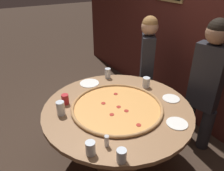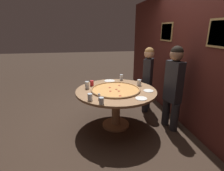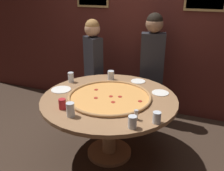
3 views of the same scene
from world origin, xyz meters
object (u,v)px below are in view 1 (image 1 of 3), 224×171
(drink_cup_far_right, at_px, (146,82))
(white_plate_right_side, at_px, (171,99))
(white_plate_left_side, at_px, (177,123))
(diner_far_left, at_px, (147,63))
(condiment_shaker, at_px, (107,141))
(diner_side_left, at_px, (207,80))
(dining_table, at_px, (117,119))
(drink_cup_by_shaker, at_px, (90,148))
(giant_pizza, at_px, (117,107))
(drink_cup_near_right, at_px, (121,156))
(drink_cup_near_left, at_px, (65,99))
(drink_cup_beside_pizza, at_px, (108,73))
(white_plate_far_back, at_px, (89,83))
(drink_cup_far_left, at_px, (61,108))

(drink_cup_far_right, relative_size, white_plate_right_side, 0.65)
(white_plate_left_side, distance_m, diner_far_left, 1.21)
(condiment_shaker, height_order, diner_side_left, diner_side_left)
(dining_table, bearing_deg, diner_side_left, 77.18)
(drink_cup_by_shaker, bearing_deg, diner_far_left, 127.18)
(giant_pizza, height_order, white_plate_right_side, giant_pizza)
(drink_cup_near_right, distance_m, drink_cup_by_shaker, 0.24)
(dining_table, relative_size, diner_far_left, 1.02)
(drink_cup_near_right, bearing_deg, drink_cup_near_left, -174.91)
(drink_cup_beside_pizza, xyz_separation_m, diner_side_left, (0.84, 0.76, 0.07))
(condiment_shaker, relative_size, diner_side_left, 0.06)
(drink_cup_near_left, bearing_deg, diner_side_left, 68.91)
(dining_table, relative_size, condiment_shaker, 15.23)
(dining_table, bearing_deg, white_plate_far_back, -177.69)
(drink_cup_far_right, bearing_deg, diner_far_left, 140.65)
(white_plate_far_back, bearing_deg, condiment_shaker, -18.25)
(giant_pizza, height_order, drink_cup_by_shaker, drink_cup_by_shaker)
(giant_pizza, xyz_separation_m, white_plate_right_side, (0.15, 0.58, -0.01))
(drink_cup_by_shaker, bearing_deg, white_plate_far_back, 154.95)
(giant_pizza, bearing_deg, drink_cup_by_shaker, -49.89)
(diner_far_left, bearing_deg, condiment_shaker, 165.29)
(drink_cup_near_right, height_order, drink_cup_by_shaker, drink_cup_by_shaker)
(white_plate_far_back, xyz_separation_m, diner_far_left, (-0.00, 0.86, 0.07))
(drink_cup_beside_pizza, bearing_deg, drink_cup_by_shaker, -35.50)
(drink_cup_beside_pizza, relative_size, diner_far_left, 0.09)
(white_plate_far_back, bearing_deg, white_plate_left_side, 17.26)
(drink_cup_far_right, distance_m, drink_cup_by_shaker, 1.17)
(dining_table, xyz_separation_m, drink_cup_near_right, (0.60, -0.34, 0.19))
(drink_cup_far_left, relative_size, drink_cup_near_left, 1.29)
(white_plate_far_back, bearing_deg, giant_pizza, 1.16)
(drink_cup_beside_pizza, distance_m, white_plate_far_back, 0.27)
(giant_pizza, xyz_separation_m, diner_far_left, (-0.61, 0.85, 0.06))
(giant_pizza, relative_size, condiment_shaker, 9.35)
(drink_cup_near_right, xyz_separation_m, drink_cup_near_left, (-0.92, -0.08, 0.00))
(white_plate_left_side, relative_size, diner_far_left, 0.13)
(white_plate_left_side, bearing_deg, drink_cup_near_right, -81.26)
(drink_cup_far_left, distance_m, diner_far_left, 1.42)
(diner_side_left, bearing_deg, diner_far_left, -1.60)
(white_plate_far_back, bearing_deg, white_plate_right_side, 38.04)
(white_plate_right_side, distance_m, diner_side_left, 0.46)
(diner_side_left, xyz_separation_m, diner_far_left, (-0.82, -0.16, -0.06))
(drink_cup_far_left, bearing_deg, drink_cup_near_left, 146.98)
(condiment_shaker, xyz_separation_m, diner_far_left, (-1.00, 1.20, 0.03))
(condiment_shaker, relative_size, diner_far_left, 0.07)
(drink_cup_far_right, xyz_separation_m, drink_cup_far_left, (0.01, -1.02, 0.01))
(dining_table, distance_m, drink_cup_near_left, 0.56)
(giant_pizza, xyz_separation_m, white_plate_left_side, (0.48, 0.33, -0.01))
(giant_pizza, height_order, diner_side_left, diner_side_left)
(white_plate_right_side, bearing_deg, white_plate_far_back, -141.96)
(giant_pizza, height_order, white_plate_left_side, giant_pizza)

